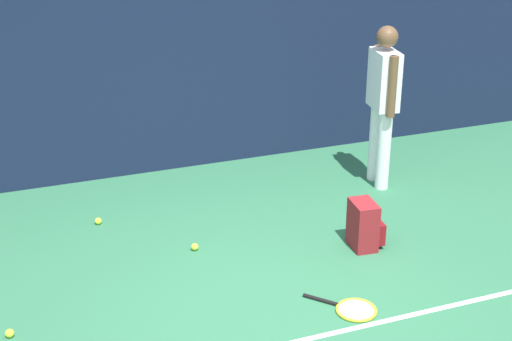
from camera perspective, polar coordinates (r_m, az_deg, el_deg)
ground_plane at (r=5.94m, az=1.38°, el=-10.34°), size 12.00×12.00×0.00m
back_fence at (r=8.10m, az=-6.53°, el=7.62°), size 10.00×0.10×2.25m
court_line at (r=5.58m, az=3.27°, el=-12.88°), size 9.00×0.05×0.00m
tennis_player at (r=7.78m, az=9.68°, el=5.56°), size 0.28×0.53×1.70m
tennis_racket at (r=5.94m, az=7.40°, el=-10.45°), size 0.54×0.58×0.03m
backpack at (r=6.74m, az=8.29°, el=-4.19°), size 0.30×0.32×0.44m
tennis_ball_near_player at (r=7.29m, az=-11.96°, el=-3.81°), size 0.07×0.07×0.07m
tennis_ball_by_fence at (r=6.71m, az=-4.71°, el=-5.84°), size 0.07×0.07×0.07m
tennis_ball_far_left at (r=5.88m, az=-18.31°, el=-11.73°), size 0.07×0.07×0.07m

